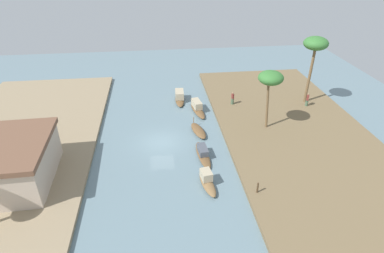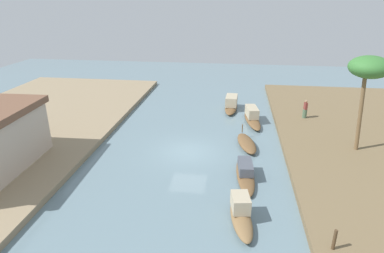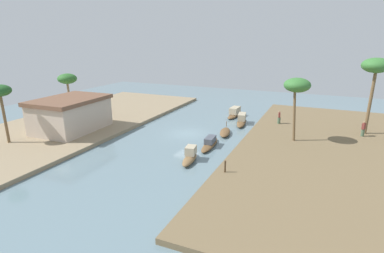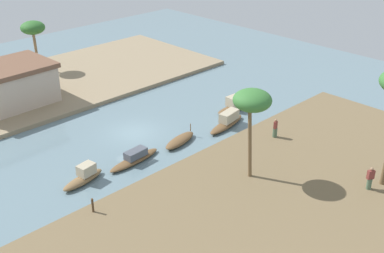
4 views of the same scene
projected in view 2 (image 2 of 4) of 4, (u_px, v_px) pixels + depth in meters
name	position (u px, v px, depth m)	size (l,w,h in m)	color
river_water	(188.00, 152.00, 22.69)	(64.53, 64.53, 0.00)	slate
riverbank_right	(1.00, 138.00, 24.37)	(36.20, 15.33, 0.38)	#937F60
sampan_open_hull	(231.00, 104.00, 31.05)	(4.47, 1.31, 1.29)	brown
sampan_foreground	(252.00, 117.00, 27.83)	(4.69, 1.76, 1.27)	brown
sampan_downstream_large	(247.00, 143.00, 23.40)	(3.61, 1.80, 1.11)	brown
sampan_with_tall_canopy	(245.00, 172.00, 19.36)	(4.63, 1.34, 0.96)	brown
sampan_near_left_bank	(241.00, 214.00, 15.52)	(3.49, 1.45, 1.27)	brown
person_by_mooring	(305.00, 111.00, 27.72)	(0.44, 0.44, 1.56)	#4C664C
mooring_post	(334.00, 240.00, 13.29)	(0.14, 0.14, 0.94)	#4C3823
palm_tree_left_near	(369.00, 69.00, 20.20)	(2.54, 2.54, 6.31)	brown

